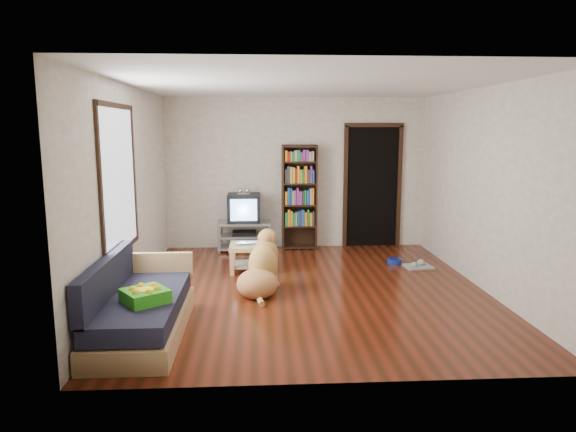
{
  "coord_description": "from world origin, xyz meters",
  "views": [
    {
      "loc": [
        -0.65,
        -6.4,
        2.06
      ],
      "look_at": [
        -0.26,
        0.44,
        0.9
      ],
      "focal_mm": 32.0,
      "sensor_mm": 36.0,
      "label": 1
    }
  ],
  "objects": [
    {
      "name": "ceiling",
      "position": [
        0.0,
        0.0,
        2.6
      ],
      "size": [
        5.0,
        5.0,
        0.0
      ],
      "primitive_type": "plane",
      "rotation": [
        3.14,
        0.0,
        0.0
      ],
      "color": "white",
      "rests_on": "ground"
    },
    {
      "name": "window",
      "position": [
        -2.23,
        -0.5,
        1.5
      ],
      "size": [
        0.03,
        1.46,
        1.7
      ],
      "color": "white",
      "rests_on": "wall_left"
    },
    {
      "name": "wall_left",
      "position": [
        -2.25,
        0.0,
        1.3
      ],
      "size": [
        0.0,
        5.0,
        5.0
      ],
      "primitive_type": "plane",
      "rotation": [
        1.57,
        0.0,
        1.57
      ],
      "color": "silver",
      "rests_on": "ground"
    },
    {
      "name": "wall_right",
      "position": [
        2.25,
        0.0,
        1.3
      ],
      "size": [
        0.0,
        5.0,
        5.0
      ],
      "primitive_type": "plane",
      "rotation": [
        1.57,
        0.0,
        -1.57
      ],
      "color": "silver",
      "rests_on": "ground"
    },
    {
      "name": "doorway",
      "position": [
        1.35,
        2.48,
        1.12
      ],
      "size": [
        1.03,
        0.05,
        2.19
      ],
      "color": "black",
      "rests_on": "wall_back"
    },
    {
      "name": "grey_rag",
      "position": [
        1.75,
        0.96,
        0.01
      ],
      "size": [
        0.43,
        0.36,
        0.03
      ],
      "primitive_type": "cube",
      "rotation": [
        0.0,
        0.0,
        0.1
      ],
      "color": "#9A9A9A",
      "rests_on": "ground"
    },
    {
      "name": "dog_bowl",
      "position": [
        1.45,
        1.21,
        0.04
      ],
      "size": [
        0.22,
        0.22,
        0.08
      ],
      "primitive_type": "cylinder",
      "color": "navy",
      "rests_on": "ground"
    },
    {
      "name": "crt_tv",
      "position": [
        -0.9,
        2.27,
        0.74
      ],
      "size": [
        0.55,
        0.52,
        0.58
      ],
      "color": "black",
      "rests_on": "tv_stand"
    },
    {
      "name": "green_cushion",
      "position": [
        -1.75,
        -1.6,
        0.48
      ],
      "size": [
        0.53,
        0.53,
        0.13
      ],
      "primitive_type": "cube",
      "rotation": [
        0.0,
        0.0,
        0.63
      ],
      "color": "green",
      "rests_on": "sofa"
    },
    {
      "name": "dog",
      "position": [
        -0.62,
        -0.09,
        0.3
      ],
      "size": [
        0.68,
        0.99,
        0.82
      ],
      "color": "tan",
      "rests_on": "ground"
    },
    {
      "name": "wall_back",
      "position": [
        0.0,
        2.5,
        1.3
      ],
      "size": [
        4.5,
        0.0,
        4.5
      ],
      "primitive_type": "plane",
      "rotation": [
        1.57,
        0.0,
        0.0
      ],
      "color": "silver",
      "rests_on": "ground"
    },
    {
      "name": "sofa",
      "position": [
        -1.87,
        -1.38,
        0.26
      ],
      "size": [
        0.8,
        1.8,
        0.8
      ],
      "color": "tan",
      "rests_on": "ground"
    },
    {
      "name": "tv_stand",
      "position": [
        -0.9,
        2.25,
        0.27
      ],
      "size": [
        0.9,
        0.45,
        0.5
      ],
      "color": "#99999E",
      "rests_on": "ground"
    },
    {
      "name": "ground",
      "position": [
        0.0,
        0.0,
        0.0
      ],
      "size": [
        5.0,
        5.0,
        0.0
      ],
      "primitive_type": "plane",
      "color": "#561D0E",
      "rests_on": "ground"
    },
    {
      "name": "coffee_table",
      "position": [
        -0.8,
        0.94,
        0.28
      ],
      "size": [
        0.55,
        0.55,
        0.4
      ],
      "color": "tan",
      "rests_on": "ground"
    },
    {
      "name": "laptop",
      "position": [
        -0.8,
        0.91,
        0.41
      ],
      "size": [
        0.36,
        0.27,
        0.03
      ],
      "primitive_type": "imported",
      "rotation": [
        0.0,
        0.0,
        0.18
      ],
      "color": "silver",
      "rests_on": "coffee_table"
    },
    {
      "name": "bookshelf",
      "position": [
        0.05,
        2.34,
        1.0
      ],
      "size": [
        0.6,
        0.3,
        1.8
      ],
      "color": "black",
      "rests_on": "ground"
    },
    {
      "name": "wall_front",
      "position": [
        0.0,
        -2.5,
        1.3
      ],
      "size": [
        4.5,
        0.0,
        4.5
      ],
      "primitive_type": "plane",
      "rotation": [
        -1.57,
        0.0,
        0.0
      ],
      "color": "silver",
      "rests_on": "ground"
    }
  ]
}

